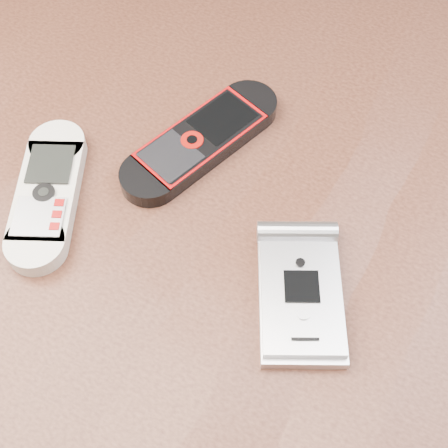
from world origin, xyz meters
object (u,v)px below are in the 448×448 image
at_px(table, 219,289).
at_px(nokia_white, 47,193).
at_px(nokia_black_red, 201,140).
at_px(motorola_razr, 301,295).

relative_size(table, nokia_white, 8.56).
bearing_deg(nokia_black_red, nokia_white, -109.75).
distance_m(table, motorola_razr, 0.14).
bearing_deg(table, nokia_white, -164.32).
distance_m(table, nokia_white, 0.18).
height_order(table, nokia_white, nokia_white).
bearing_deg(motorola_razr, table, 134.43).
distance_m(nokia_white, nokia_black_red, 0.13).
bearing_deg(nokia_black_red, table, -33.83).
bearing_deg(table, nokia_black_red, 127.49).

